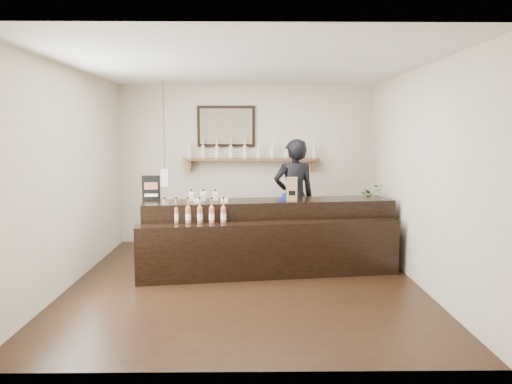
{
  "coord_description": "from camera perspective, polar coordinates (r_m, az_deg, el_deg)",
  "views": [
    {
      "loc": [
        0.07,
        -6.41,
        1.96
      ],
      "look_at": [
        0.16,
        0.7,
        1.12
      ],
      "focal_mm": 35.0,
      "sensor_mm": 36.0,
      "label": 1
    }
  ],
  "objects": [
    {
      "name": "ground",
      "position": [
        6.7,
        -1.27,
        -10.26
      ],
      "size": [
        5.0,
        5.0,
        0.0
      ],
      "primitive_type": "plane",
      "color": "black",
      "rests_on": "ground"
    },
    {
      "name": "room_shell",
      "position": [
        6.42,
        -1.31,
        4.45
      ],
      "size": [
        5.0,
        5.0,
        5.0
      ],
      "color": "beige",
      "rests_on": "ground"
    },
    {
      "name": "back_wall_decor",
      "position": [
        8.79,
        -2.2,
        5.43
      ],
      "size": [
        2.66,
        0.96,
        1.69
      ],
      "color": "brown",
      "rests_on": "ground"
    },
    {
      "name": "counter",
      "position": [
        7.14,
        1.47,
        -5.3
      ],
      "size": [
        3.64,
        1.45,
        1.17
      ],
      "color": "black",
      "rests_on": "ground"
    },
    {
      "name": "promo_sign",
      "position": [
        7.27,
        -11.9,
        0.45
      ],
      "size": [
        0.26,
        0.04,
        0.36
      ],
      "color": "black",
      "rests_on": "counter"
    },
    {
      "name": "paper_bag",
      "position": [
        7.1,
        4.1,
        0.33
      ],
      "size": [
        0.16,
        0.13,
        0.33
      ],
      "color": "#987949",
      "rests_on": "counter"
    },
    {
      "name": "tape_dispenser",
      "position": [
        7.11,
        3.24,
        -0.69
      ],
      "size": [
        0.13,
        0.06,
        0.1
      ],
      "color": "#1727A4",
      "rests_on": "counter"
    },
    {
      "name": "side_cabinet",
      "position": [
        8.26,
        12.87,
        -4.49
      ],
      "size": [
        0.51,
        0.6,
        0.75
      ],
      "color": "brown",
      "rests_on": "ground"
    },
    {
      "name": "potted_plant",
      "position": [
        8.17,
        12.97,
        -0.52
      ],
      "size": [
        0.46,
        0.44,
        0.4
      ],
      "primitive_type": "imported",
      "rotation": [
        0.0,
        0.0,
        0.44
      ],
      "color": "#2A6B2E",
      "rests_on": "side_cabinet"
    },
    {
      "name": "shopkeeper",
      "position": [
        8.04,
        4.37,
        0.27
      ],
      "size": [
        0.87,
        0.68,
        2.11
      ],
      "primitive_type": "imported",
      "rotation": [
        0.0,
        0.0,
        3.39
      ],
      "color": "black",
      "rests_on": "ground"
    }
  ]
}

